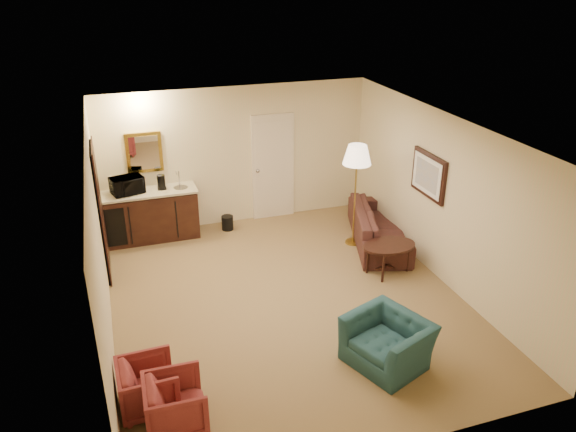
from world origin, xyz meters
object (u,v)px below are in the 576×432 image
Objects in this scene: sofa at (379,220)px; coffee_maker at (161,182)px; rose_chair_far at (148,384)px; microwave at (127,183)px; wetbar_cabinet at (152,215)px; teal_armchair at (388,335)px; coffee_table at (388,258)px; floor_lamp at (355,196)px; waste_bin at (227,223)px; rose_chair_near at (175,402)px.

coffee_maker reaches higher than sofa.
microwave reaches higher than rose_chair_far.
wetbar_cabinet is 1.73× the size of teal_armchair.
coffee_maker is at bearing 85.42° from sofa.
coffee_table is (3.95, 1.87, -0.07)m from rose_chair_far.
floor_lamp is 3.41m from coffee_maker.
waste_bin is 1.02× the size of coffee_maker.
teal_armchair is at bearing -61.89° from wetbar_cabinet.
coffee_maker reaches higher than coffee_table.
teal_armchair is 3.51× the size of waste_bin.
microwave is (-2.75, 4.48, 0.69)m from teal_armchair.
teal_armchair is at bearing -74.57° from microwave.
sofa is 8.13× the size of coffee_maker.
coffee_table is 3.17m from waste_bin.
wetbar_cabinet is at bearing -18.29° from microwave.
sofa is at bearing -58.15° from rose_chair_far.
teal_armchair is (-1.41, -3.04, -0.01)m from sofa.
rose_chair_far is at bearing -154.61° from coffee_table.
wetbar_cabinet reaches higher than coffee_table.
sofa is 2.27× the size of teal_armchair.
teal_armchair is 4.52m from waste_bin.
wetbar_cabinet is at bearing 179.82° from coffee_maker.
microwave is 2.01× the size of coffee_maker.
wetbar_cabinet is 3.63m from floor_lamp.
microwave is at bearing -170.11° from teal_armchair.
wetbar_cabinet is 1.88× the size of coffee_table.
wetbar_cabinet is 4.71m from rose_chair_near.
floor_lamp reaches higher than coffee_table.
wetbar_cabinet is at bearing 144.67° from coffee_table.
wetbar_cabinet is at bearing 177.03° from waste_bin.
wetbar_cabinet reaches higher than rose_chair_far.
coffee_table is at bearing -66.76° from rose_chair_far.
rose_chair_far is 2.39× the size of waste_bin.
sofa is 1.18× the size of floor_lamp.
rose_chair_near reaches higher than coffee_table.
rose_chair_near is 4.97m from floor_lamp.
teal_armchair is at bearing -83.61° from rose_chair_near.
waste_bin is at bearing -2.97° from wetbar_cabinet.
waste_bin is (-2.45, 1.35, -0.29)m from sofa.
rose_chair_far is 4.46m from coffee_maker.
teal_armchair is 3.33m from floor_lamp.
sofa reaches higher than rose_chair_near.
coffee_maker is at bearing 142.61° from coffee_table.
floor_lamp is 2.48m from waste_bin.
waste_bin is at bearing -10.27° from coffee_maker.
sofa is at bearing -49.69° from rose_chair_near.
coffee_maker is (-3.13, 1.34, 0.14)m from floor_lamp.
coffee_maker is at bearing -4.39° from rose_chair_near.
floor_lamp is (3.60, 3.38, 0.59)m from rose_chair_near.
microwave reaches higher than teal_armchair.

